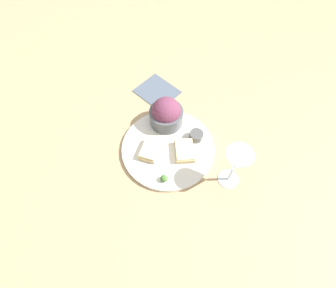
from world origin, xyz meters
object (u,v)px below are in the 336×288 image
Objects in this scene: sauce_ramekin at (196,135)px; cheese_toast_far at (150,150)px; wine_glass at (236,163)px; cheese_toast_near at (184,151)px; napkin at (157,91)px; salad_bowl at (166,114)px.

cheese_toast_far is (0.13, -0.11, -0.00)m from sauce_ramekin.
wine_glass reaches higher than cheese_toast_far.
cheese_toast_near is 0.59× the size of napkin.
salad_bowl is 1.31× the size of cheese_toast_far.
napkin is at bearing -118.32° from sauce_ramekin.
sauce_ramekin is 0.27m from napkin.
sauce_ramekin is at bearing 61.68° from napkin.
salad_bowl is at bearing -107.57° from wine_glass.
sauce_ramekin is 0.45× the size of cheese_toast_near.
wine_glass reaches higher than salad_bowl.
cheese_toast_far is at bearing -79.97° from wine_glass.
wine_glass reaches higher than cheese_toast_near.
napkin is (-0.12, -0.11, -0.06)m from salad_bowl.
wine_glass is (0.09, 0.28, 0.06)m from salad_bowl.
cheese_toast_far is (0.05, -0.10, -0.00)m from cheese_toast_near.
cheese_toast_near is (0.08, 0.12, -0.03)m from salad_bowl.
cheese_toast_near is at bearing -5.92° from sauce_ramekin.
salad_bowl is 0.68× the size of napkin.
cheese_toast_far reaches higher than napkin.
sauce_ramekin is 0.07m from cheese_toast_near.
wine_glass is at bearing 100.03° from cheese_toast_far.
cheese_toast_far is at bearing -40.62° from sauce_ramekin.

